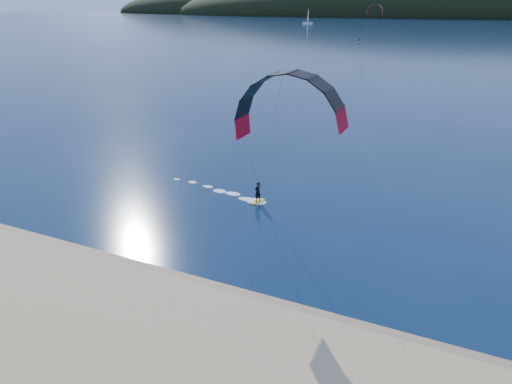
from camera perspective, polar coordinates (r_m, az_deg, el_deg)
ground at (r=28.13m, az=-17.04°, el=-15.38°), size 1800.00×1800.00×0.00m
wet_sand at (r=30.86m, az=-11.58°, el=-10.89°), size 220.00×2.50×0.10m
headland at (r=761.49m, az=24.78°, el=19.53°), size 1200.00×310.00×140.00m
kitesurfer_near at (r=31.86m, az=3.98°, el=7.79°), size 19.87×9.06×11.73m
kitesurfer_far at (r=225.95m, az=14.73°, el=21.03°), size 11.18×6.05×14.95m
sailboat at (r=438.49m, az=6.54°, el=20.51°), size 9.51×6.10×13.25m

